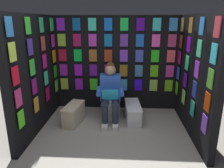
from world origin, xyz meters
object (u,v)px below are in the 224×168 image
person_reading (110,93)px  comic_longbox_far (74,114)px  toilet (111,102)px  comic_longbox_near (133,112)px

person_reading → comic_longbox_far: 0.83m
toilet → comic_longbox_near: (-0.46, 0.14, -0.16)m
toilet → comic_longbox_near: size_ratio=0.99×
person_reading → comic_longbox_far: bearing=7.1°
toilet → comic_longbox_far: size_ratio=1.17×
person_reading → comic_longbox_near: bearing=-171.8°
person_reading → comic_longbox_near: (-0.45, -0.09, -0.43)m
toilet → comic_longbox_far: 0.80m
person_reading → comic_longbox_near: size_ratio=1.53×
toilet → person_reading: size_ratio=0.65×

